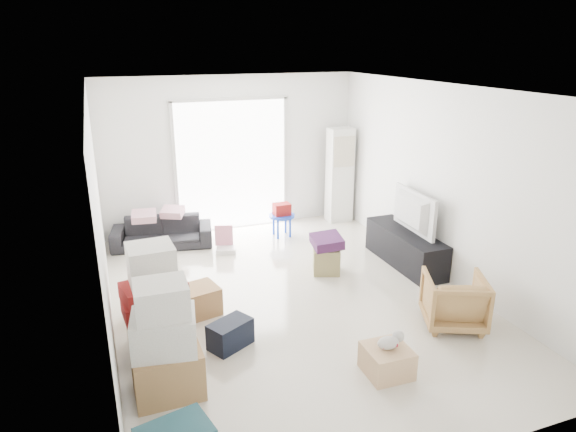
{
  "coord_description": "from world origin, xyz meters",
  "views": [
    {
      "loc": [
        -2.18,
        -5.64,
        3.21
      ],
      "look_at": [
        0.01,
        0.2,
        1.09
      ],
      "focal_mm": 32.0,
      "sensor_mm": 36.0,
      "label": 1
    }
  ],
  "objects_px": {
    "sofa": "(162,228)",
    "kids_table": "(282,213)",
    "tv_console": "(405,248)",
    "wood_crate": "(387,361)",
    "television": "(407,227)",
    "ottoman": "(326,260)",
    "ac_tower": "(340,175)",
    "armchair": "(454,298)"
  },
  "relations": [
    {
      "from": "kids_table",
      "to": "sofa",
      "type": "bearing_deg",
      "value": 172.69
    },
    {
      "from": "ottoman",
      "to": "wood_crate",
      "type": "relative_size",
      "value": 0.86
    },
    {
      "from": "armchair",
      "to": "sofa",
      "type": "bearing_deg",
      "value": -28.37
    },
    {
      "from": "armchair",
      "to": "kids_table",
      "type": "xyz_separation_m",
      "value": [
        -0.89,
        3.51,
        0.07
      ]
    },
    {
      "from": "ac_tower",
      "to": "armchair",
      "type": "relative_size",
      "value": 2.51
    },
    {
      "from": "wood_crate",
      "to": "television",
      "type": "bearing_deg",
      "value": 53.67
    },
    {
      "from": "tv_console",
      "to": "television",
      "type": "relative_size",
      "value": 1.48
    },
    {
      "from": "tv_console",
      "to": "television",
      "type": "bearing_deg",
      "value": -90.0
    },
    {
      "from": "ac_tower",
      "to": "sofa",
      "type": "distance_m",
      "value": 3.35
    },
    {
      "from": "sofa",
      "to": "kids_table",
      "type": "relative_size",
      "value": 2.73
    },
    {
      "from": "ac_tower",
      "to": "sofa",
      "type": "xyz_separation_m",
      "value": [
        -3.3,
        -0.15,
        -0.56
      ]
    },
    {
      "from": "armchair",
      "to": "kids_table",
      "type": "bearing_deg",
      "value": -51.68
    },
    {
      "from": "ottoman",
      "to": "kids_table",
      "type": "bearing_deg",
      "value": 93.65
    },
    {
      "from": "tv_console",
      "to": "television",
      "type": "distance_m",
      "value": 0.33
    },
    {
      "from": "sofa",
      "to": "armchair",
      "type": "bearing_deg",
      "value": -41.75
    },
    {
      "from": "television",
      "to": "sofa",
      "type": "height_order",
      "value": "television"
    },
    {
      "from": "sofa",
      "to": "ottoman",
      "type": "relative_size",
      "value": 4.25
    },
    {
      "from": "ac_tower",
      "to": "tv_console",
      "type": "distance_m",
      "value": 2.28
    },
    {
      "from": "armchair",
      "to": "kids_table",
      "type": "distance_m",
      "value": 3.62
    },
    {
      "from": "tv_console",
      "to": "kids_table",
      "type": "height_order",
      "value": "kids_table"
    },
    {
      "from": "television",
      "to": "sofa",
      "type": "distance_m",
      "value": 3.93
    },
    {
      "from": "tv_console",
      "to": "kids_table",
      "type": "bearing_deg",
      "value": 126.89
    },
    {
      "from": "tv_console",
      "to": "sofa",
      "type": "distance_m",
      "value": 3.92
    },
    {
      "from": "ac_tower",
      "to": "sofa",
      "type": "relative_size",
      "value": 1.09
    },
    {
      "from": "ac_tower",
      "to": "tv_console",
      "type": "relative_size",
      "value": 1.11
    },
    {
      "from": "tv_console",
      "to": "wood_crate",
      "type": "xyz_separation_m",
      "value": [
        -1.68,
        -2.28,
        -0.12
      ]
    },
    {
      "from": "ac_tower",
      "to": "television",
      "type": "relative_size",
      "value": 1.64
    },
    {
      "from": "ac_tower",
      "to": "ottoman",
      "type": "bearing_deg",
      "value": -120.25
    },
    {
      "from": "tv_console",
      "to": "ottoman",
      "type": "distance_m",
      "value": 1.25
    },
    {
      "from": "kids_table",
      "to": "wood_crate",
      "type": "distance_m",
      "value": 4.09
    },
    {
      "from": "ac_tower",
      "to": "tv_console",
      "type": "height_order",
      "value": "ac_tower"
    },
    {
      "from": "kids_table",
      "to": "wood_crate",
      "type": "height_order",
      "value": "kids_table"
    },
    {
      "from": "television",
      "to": "armchair",
      "type": "height_order",
      "value": "armchair"
    },
    {
      "from": "tv_console",
      "to": "armchair",
      "type": "relative_size",
      "value": 2.26
    },
    {
      "from": "ac_tower",
      "to": "armchair",
      "type": "xyz_separation_m",
      "value": [
        -0.4,
        -3.92,
        -0.53
      ]
    },
    {
      "from": "ac_tower",
      "to": "kids_table",
      "type": "distance_m",
      "value": 1.43
    },
    {
      "from": "armchair",
      "to": "ottoman",
      "type": "xyz_separation_m",
      "value": [
        -0.79,
        1.88,
        -0.16
      ]
    },
    {
      "from": "television",
      "to": "kids_table",
      "type": "distance_m",
      "value": 2.24
    },
    {
      "from": "sofa",
      "to": "wood_crate",
      "type": "relative_size",
      "value": 3.65
    },
    {
      "from": "tv_console",
      "to": "kids_table",
      "type": "relative_size",
      "value": 2.68
    },
    {
      "from": "ac_tower",
      "to": "sofa",
      "type": "bearing_deg",
      "value": -177.4
    },
    {
      "from": "kids_table",
      "to": "wood_crate",
      "type": "bearing_deg",
      "value": -94.78
    }
  ]
}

